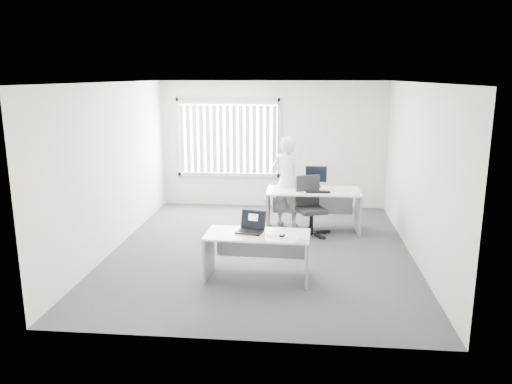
# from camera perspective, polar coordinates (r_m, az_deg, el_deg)

# --- Properties ---
(ground) EXTENTS (6.00, 6.00, 0.00)m
(ground) POSITION_cam_1_polar(r_m,az_deg,el_deg) (8.57, 0.60, -6.63)
(ground) COLOR #54545C
(ground) RESTS_ON ground
(wall_back) EXTENTS (5.00, 0.02, 2.80)m
(wall_back) POSITION_cam_1_polar(r_m,az_deg,el_deg) (11.16, 1.94, 5.41)
(wall_back) COLOR silver
(wall_back) RESTS_ON ground
(wall_front) EXTENTS (5.00, 0.02, 2.80)m
(wall_front) POSITION_cam_1_polar(r_m,az_deg,el_deg) (5.30, -2.17, -3.32)
(wall_front) COLOR silver
(wall_front) RESTS_ON ground
(wall_left) EXTENTS (0.02, 6.00, 2.80)m
(wall_left) POSITION_cam_1_polar(r_m,az_deg,el_deg) (8.78, -15.89, 2.79)
(wall_left) COLOR silver
(wall_left) RESTS_ON ground
(wall_right) EXTENTS (0.02, 6.00, 2.80)m
(wall_right) POSITION_cam_1_polar(r_m,az_deg,el_deg) (8.38, 17.93, 2.18)
(wall_right) COLOR silver
(wall_right) RESTS_ON ground
(ceiling) EXTENTS (5.00, 6.00, 0.02)m
(ceiling) POSITION_cam_1_polar(r_m,az_deg,el_deg) (8.07, 0.64, 12.43)
(ceiling) COLOR white
(ceiling) RESTS_ON wall_back
(window) EXTENTS (2.32, 0.06, 1.76)m
(window) POSITION_cam_1_polar(r_m,az_deg,el_deg) (11.21, -3.20, 6.21)
(window) COLOR #B3B4AF
(window) RESTS_ON wall_back
(blinds) EXTENTS (2.20, 0.10, 1.50)m
(blinds) POSITION_cam_1_polar(r_m,az_deg,el_deg) (11.15, -3.25, 6.02)
(blinds) COLOR silver
(blinds) RESTS_ON wall_back
(desk_near) EXTENTS (1.52, 0.75, 0.68)m
(desk_near) POSITION_cam_1_polar(r_m,az_deg,el_deg) (7.27, 0.19, -6.22)
(desk_near) COLOR silver
(desk_near) RESTS_ON ground
(desk_far) EXTENTS (1.76, 0.84, 0.80)m
(desk_far) POSITION_cam_1_polar(r_m,az_deg,el_deg) (9.52, 6.54, -1.09)
(desk_far) COLOR silver
(desk_far) RESTS_ON ground
(office_chair) EXTENTS (0.80, 0.80, 1.09)m
(office_chair) POSITION_cam_1_polar(r_m,az_deg,el_deg) (9.36, 6.23, -2.82)
(office_chair) COLOR black
(office_chair) RESTS_ON ground
(person) EXTENTS (0.76, 0.64, 1.79)m
(person) POSITION_cam_1_polar(r_m,az_deg,el_deg) (9.71, 3.61, 1.20)
(person) COLOR silver
(person) RESTS_ON ground
(laptop) EXTENTS (0.44, 0.41, 0.29)m
(laptop) POSITION_cam_1_polar(r_m,az_deg,el_deg) (7.22, -0.73, -3.55)
(laptop) COLOR black
(laptop) RESTS_ON desk_near
(paper_sheet) EXTENTS (0.31, 0.24, 0.00)m
(paper_sheet) POSITION_cam_1_polar(r_m,az_deg,el_deg) (7.10, 2.42, -5.08)
(paper_sheet) COLOR white
(paper_sheet) RESTS_ON desk_near
(mouse) EXTENTS (0.08, 0.11, 0.04)m
(mouse) POSITION_cam_1_polar(r_m,az_deg,el_deg) (7.09, 3.01, -4.94)
(mouse) COLOR #BAB9BC
(mouse) RESTS_ON paper_sheet
(booklet) EXTENTS (0.19, 0.22, 0.01)m
(booklet) POSITION_cam_1_polar(r_m,az_deg,el_deg) (6.90, 5.26, -5.63)
(booklet) COLOR white
(booklet) RESTS_ON desk_near
(keyboard) EXTENTS (0.45, 0.15, 0.02)m
(keyboard) POSITION_cam_1_polar(r_m,az_deg,el_deg) (9.28, 7.12, 0.01)
(keyboard) COLOR black
(keyboard) RESTS_ON desk_far
(monitor) EXTENTS (0.42, 0.16, 0.41)m
(monitor) POSITION_cam_1_polar(r_m,az_deg,el_deg) (9.70, 6.89, 1.76)
(monitor) COLOR black
(monitor) RESTS_ON desk_far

